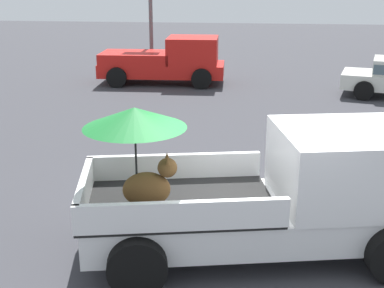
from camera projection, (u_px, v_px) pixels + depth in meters
ground_plane at (253, 250)px, 7.93m from camera, size 80.00×80.00×0.00m
pickup_truck_main at (280, 190)px, 7.65m from camera, size 5.33×3.08×2.34m
pickup_truck_red at (167, 61)px, 19.98m from camera, size 4.87×2.32×1.80m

